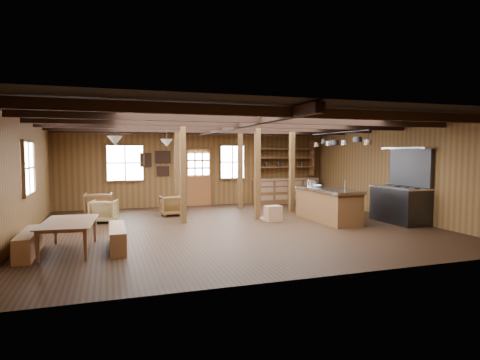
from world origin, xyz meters
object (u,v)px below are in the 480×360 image
at_px(kitchen_island, 327,204).
at_px(commercial_range, 402,199).
at_px(armchair_b, 172,205).
at_px(dining_table, 71,236).
at_px(armchair_c, 104,211).
at_px(armchair_a, 98,205).

distance_m(kitchen_island, commercial_range, 2.05).
height_order(kitchen_island, armchair_b, kitchen_island).
xyz_separation_m(commercial_range, armchair_b, (-5.95, 3.27, -0.36)).
bearing_deg(dining_table, commercial_range, -81.07).
relative_size(kitchen_island, dining_table, 1.43).
bearing_deg(armchair_c, armchair_b, -148.87).
bearing_deg(commercial_range, armchair_b, 151.20).
distance_m(armchair_a, armchair_b, 2.20).
distance_m(armchair_a, armchair_c, 1.05).
bearing_deg(commercial_range, kitchen_island, 153.81).
relative_size(kitchen_island, commercial_range, 1.18).
height_order(kitchen_island, armchair_a, kitchen_island).
relative_size(commercial_range, armchair_a, 2.58).
xyz_separation_m(dining_table, armchair_b, (2.59, 3.96, 0.01)).
distance_m(dining_table, armchair_a, 4.39).
height_order(commercial_range, armchair_c, commercial_range).
height_order(commercial_range, dining_table, commercial_range).
xyz_separation_m(kitchen_island, armchair_c, (-6.12, 1.74, -0.16)).
relative_size(dining_table, armchair_c, 2.49).
relative_size(dining_table, armchair_a, 2.13).
distance_m(commercial_range, armchair_a, 8.92).
bearing_deg(commercial_range, dining_table, -175.39).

